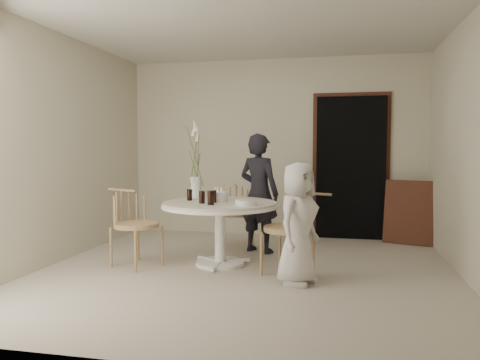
% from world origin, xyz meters
% --- Properties ---
extents(ground, '(4.50, 4.50, 0.00)m').
position_xyz_m(ground, '(0.00, 0.00, 0.00)').
color(ground, beige).
rests_on(ground, ground).
extents(room_shell, '(4.50, 4.50, 4.50)m').
position_xyz_m(room_shell, '(0.00, 0.00, 1.62)').
color(room_shell, silver).
rests_on(room_shell, ground).
extents(doorway, '(1.00, 0.10, 2.10)m').
position_xyz_m(doorway, '(1.15, 2.19, 1.05)').
color(doorway, black).
rests_on(doorway, ground).
extents(door_trim, '(1.12, 0.03, 2.22)m').
position_xyz_m(door_trim, '(1.15, 2.23, 1.11)').
color(door_trim, '#5E2A20').
rests_on(door_trim, ground).
extents(table, '(1.33, 1.33, 0.73)m').
position_xyz_m(table, '(-0.35, 0.25, 0.62)').
color(table, white).
rests_on(table, ground).
extents(picture_frame, '(0.70, 0.39, 0.89)m').
position_xyz_m(picture_frame, '(1.95, 1.95, 0.45)').
color(picture_frame, '#5E2A20').
rests_on(picture_frame, ground).
extents(chair_far, '(0.54, 0.57, 0.83)m').
position_xyz_m(chair_far, '(-0.41, 1.44, 0.53)').
color(chair_far, tan).
rests_on(chair_far, ground).
extents(chair_right, '(0.64, 0.62, 0.90)m').
position_xyz_m(chair_right, '(0.57, -0.02, 0.58)').
color(chair_right, tan).
rests_on(chair_right, ground).
extents(chair_left, '(0.64, 0.62, 0.88)m').
position_xyz_m(chair_left, '(-1.37, 0.04, 0.57)').
color(chair_left, tan).
rests_on(chair_left, ground).
extents(girl, '(0.66, 0.56, 1.53)m').
position_xyz_m(girl, '(-0.02, 1.00, 0.76)').
color(girl, black).
rests_on(girl, ground).
extents(boy, '(0.58, 0.69, 1.21)m').
position_xyz_m(boy, '(0.59, -0.31, 0.60)').
color(boy, silver).
rests_on(boy, ground).
extents(birthday_cake, '(0.23, 0.23, 0.16)m').
position_xyz_m(birthday_cake, '(-0.39, 0.31, 0.78)').
color(birthday_cake, silver).
rests_on(birthday_cake, table).
extents(cola_tumbler_a, '(0.08, 0.08, 0.14)m').
position_xyz_m(cola_tumbler_a, '(-0.51, 0.08, 0.80)').
color(cola_tumbler_a, black).
rests_on(cola_tumbler_a, table).
extents(cola_tumbler_b, '(0.08, 0.08, 0.16)m').
position_xyz_m(cola_tumbler_b, '(-0.38, -0.04, 0.81)').
color(cola_tumbler_b, black).
rests_on(cola_tumbler_b, table).
extents(cola_tumbler_c, '(0.07, 0.07, 0.13)m').
position_xyz_m(cola_tumbler_c, '(-0.74, 0.33, 0.80)').
color(cola_tumbler_c, black).
rests_on(cola_tumbler_c, table).
extents(cola_tumbler_d, '(0.08, 0.08, 0.14)m').
position_xyz_m(cola_tumbler_d, '(-0.40, 0.17, 0.80)').
color(cola_tumbler_d, black).
rests_on(cola_tumbler_d, table).
extents(plate_stack, '(0.27, 0.27, 0.06)m').
position_xyz_m(plate_stack, '(-0.00, 0.01, 0.76)').
color(plate_stack, white).
rests_on(plate_stack, table).
extents(flower_vase, '(0.14, 0.14, 0.98)m').
position_xyz_m(flower_vase, '(-0.75, 0.62, 1.08)').
color(flower_vase, white).
rests_on(flower_vase, table).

